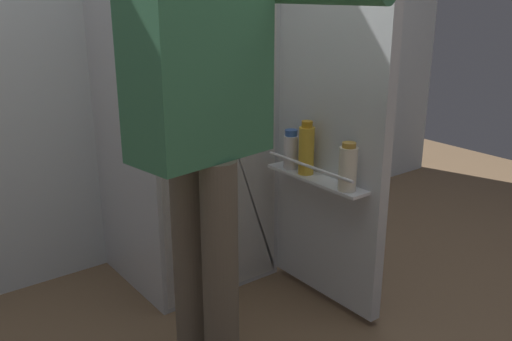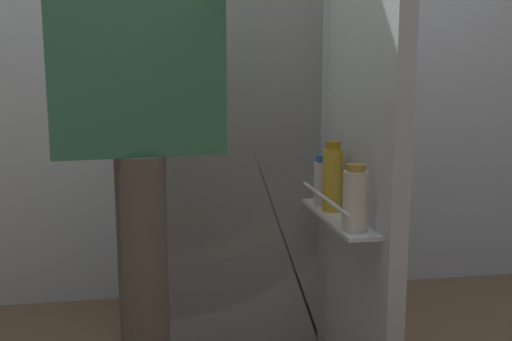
# 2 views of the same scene
# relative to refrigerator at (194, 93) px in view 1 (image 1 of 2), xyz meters

# --- Properties ---
(ground_plane) EXTENTS (5.86, 5.86, 0.00)m
(ground_plane) POSITION_rel_refrigerator_xyz_m (-0.03, -0.49, -0.86)
(ground_plane) COLOR brown
(kitchen_wall) EXTENTS (4.40, 0.10, 2.44)m
(kitchen_wall) POSITION_rel_refrigerator_xyz_m (-0.03, 0.39, 0.36)
(kitchen_wall) COLOR silver
(kitchen_wall) RESTS_ON ground_plane
(refrigerator) EXTENTS (0.66, 1.17, 1.72)m
(refrigerator) POSITION_rel_refrigerator_xyz_m (0.00, 0.00, 0.00)
(refrigerator) COLOR silver
(refrigerator) RESTS_ON ground_plane
(person) EXTENTS (0.60, 0.70, 1.58)m
(person) POSITION_rel_refrigerator_xyz_m (-0.35, -0.62, 0.09)
(person) COLOR #665B4C
(person) RESTS_ON ground_plane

